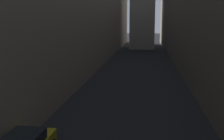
% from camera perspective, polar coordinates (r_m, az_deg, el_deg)
% --- Properties ---
extents(ground_plane, '(264.00, 264.00, 0.00)m').
position_cam_1_polar(ground_plane, '(42.42, 5.16, 0.42)').
color(ground_plane, black).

